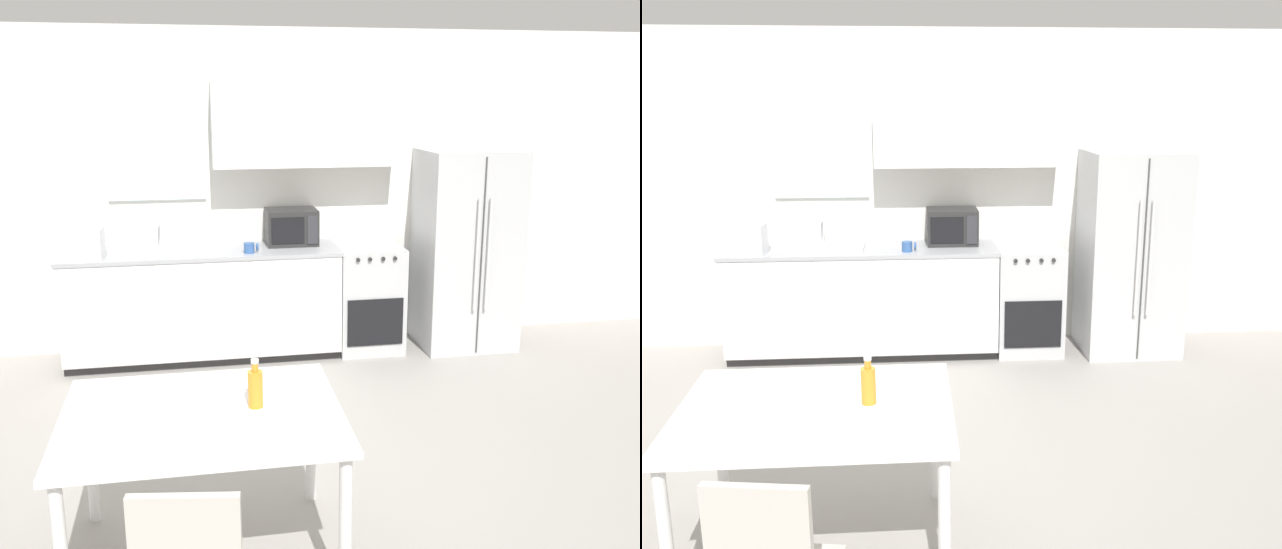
% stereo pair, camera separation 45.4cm
% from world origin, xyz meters
% --- Properties ---
extents(ground_plane, '(12.00, 12.00, 0.00)m').
position_xyz_m(ground_plane, '(0.00, 0.00, 0.00)').
color(ground_plane, gray).
extents(wall_back, '(12.00, 0.38, 2.70)m').
position_xyz_m(wall_back, '(0.08, 2.32, 1.44)').
color(wall_back, silver).
rests_on(wall_back, ground_plane).
extents(kitchen_counter, '(2.25, 0.63, 0.93)m').
position_xyz_m(kitchen_counter, '(-0.31, 2.01, 0.47)').
color(kitchen_counter, '#333333').
rests_on(kitchen_counter, ground_plane).
extents(oven_range, '(0.55, 0.61, 0.91)m').
position_xyz_m(oven_range, '(1.09, 2.02, 0.46)').
color(oven_range, '#B7BABC').
rests_on(oven_range, ground_plane).
extents(refrigerator, '(0.80, 0.73, 1.71)m').
position_xyz_m(refrigerator, '(1.95, 1.97, 0.86)').
color(refrigerator, silver).
rests_on(refrigerator, ground_plane).
extents(kitchen_sink, '(0.71, 0.42, 0.22)m').
position_xyz_m(kitchen_sink, '(-0.65, 2.02, 0.94)').
color(kitchen_sink, '#B7BABC').
rests_on(kitchen_sink, kitchen_counter).
extents(microwave, '(0.43, 0.34, 0.30)m').
position_xyz_m(microwave, '(0.44, 2.12, 1.08)').
color(microwave, '#282828').
rests_on(microwave, kitchen_counter).
extents(coffee_mug, '(0.12, 0.09, 0.08)m').
position_xyz_m(coffee_mug, '(0.07, 1.84, 0.97)').
color(coffee_mug, '#335999').
rests_on(coffee_mug, kitchen_counter).
extents(grocery_bag_0, '(0.23, 0.20, 0.33)m').
position_xyz_m(grocery_bag_0, '(-1.17, 1.84, 1.07)').
color(grocery_bag_0, white).
rests_on(grocery_bag_0, kitchen_counter).
extents(dining_table, '(1.27, 1.00, 0.77)m').
position_xyz_m(dining_table, '(-0.37, -0.72, 0.68)').
color(dining_table, white).
rests_on(dining_table, ground_plane).
extents(drink_bottle, '(0.07, 0.07, 0.23)m').
position_xyz_m(drink_bottle, '(-0.13, -0.70, 0.86)').
color(drink_bottle, orange).
rests_on(drink_bottle, dining_table).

